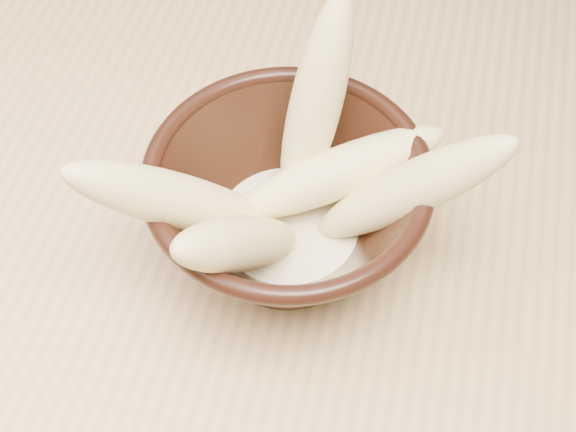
# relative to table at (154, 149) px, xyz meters

# --- Properties ---
(table) EXTENTS (1.20, 0.80, 0.75)m
(table) POSITION_rel_table_xyz_m (0.00, 0.00, 0.00)
(table) COLOR #D9B077
(table) RESTS_ON ground
(bowl) EXTENTS (0.18, 0.18, 0.10)m
(bowl) POSITION_rel_table_xyz_m (0.15, -0.13, 0.13)
(bowl) COLOR black
(bowl) RESTS_ON table
(milk_puddle) EXTENTS (0.10, 0.10, 0.01)m
(milk_puddle) POSITION_rel_table_xyz_m (0.15, -0.13, 0.11)
(milk_puddle) COLOR beige
(milk_puddle) RESTS_ON bowl
(banana_upright) EXTENTS (0.06, 0.10, 0.15)m
(banana_upright) POSITION_rel_table_xyz_m (0.16, -0.08, 0.18)
(banana_upright) COLOR #E8CF89
(banana_upright) RESTS_ON bowl
(banana_left) EXTENTS (0.13, 0.10, 0.13)m
(banana_left) POSITION_rel_table_xyz_m (0.09, -0.16, 0.17)
(banana_left) COLOR #E8CF89
(banana_left) RESTS_ON bowl
(banana_right) EXTENTS (0.13, 0.05, 0.13)m
(banana_right) POSITION_rel_table_xyz_m (0.22, -0.12, 0.17)
(banana_right) COLOR #E8CF89
(banana_right) RESTS_ON bowl
(banana_across) EXTENTS (0.14, 0.10, 0.07)m
(banana_across) POSITION_rel_table_xyz_m (0.18, -0.11, 0.15)
(banana_across) COLOR #E8CF89
(banana_across) RESTS_ON bowl
(banana_front) EXTENTS (0.08, 0.12, 0.12)m
(banana_front) POSITION_rel_table_xyz_m (0.13, -0.18, 0.16)
(banana_front) COLOR #E8CF89
(banana_front) RESTS_ON bowl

